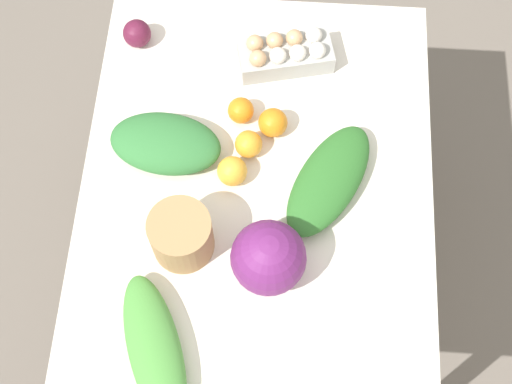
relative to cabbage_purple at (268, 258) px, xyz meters
name	(u,v)px	position (x,y,z in m)	size (l,w,h in m)	color
ground_plane	(256,284)	(0.19, 0.04, -0.84)	(8.00, 8.00, 0.00)	#70665B
dining_table	(256,213)	(0.19, 0.04, -0.20)	(1.18, 0.86, 0.75)	silver
cabbage_purple	(268,258)	(0.00, 0.00, 0.00)	(0.17, 0.17, 0.17)	#6B2366
egg_carton	(286,53)	(0.57, -0.01, -0.04)	(0.16, 0.26, 0.09)	#A8A8A3
paper_bag	(181,235)	(0.05, 0.20, -0.02)	(0.14, 0.14, 0.13)	#A87F51
greens_bunch_beet_tops	(154,349)	(-0.21, 0.23, -0.05)	(0.35, 0.11, 0.07)	#4C933D
greens_bunch_kale	(329,180)	(0.22, -0.13, -0.05)	(0.33, 0.14, 0.07)	#2D6B28
greens_bunch_chard	(165,144)	(0.29, 0.27, -0.04)	(0.27, 0.17, 0.08)	#337538
beet_root	(137,33)	(0.61, 0.38, -0.05)	(0.07, 0.07, 0.07)	#5B1933
orange_0	(273,123)	(0.37, 0.01, -0.05)	(0.07, 0.07, 0.07)	orange
orange_1	(241,110)	(0.40, 0.09, -0.05)	(0.07, 0.07, 0.07)	orange
orange_2	(232,171)	(0.23, 0.10, -0.05)	(0.07, 0.07, 0.07)	#F9A833
orange_3	(249,144)	(0.31, 0.07, -0.05)	(0.07, 0.07, 0.07)	orange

